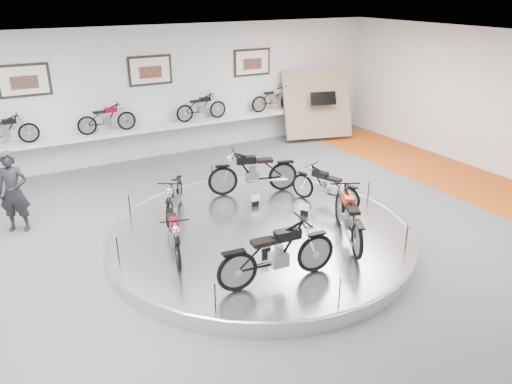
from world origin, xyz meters
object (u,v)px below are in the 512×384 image
bike_d (174,233)px  bike_f (349,216)px  display_platform (260,236)px  bike_a (325,186)px  bike_c (174,196)px  bike_e (278,253)px  shelf (157,128)px  bike_b (253,172)px  visitor (13,192)px

bike_d → bike_f: bearing=85.6°
display_platform → bike_a: (1.96, 0.40, 0.61)m
bike_c → bike_f: size_ratio=0.86×
bike_e → bike_f: size_ratio=1.04×
bike_d → bike_e: (1.21, -1.74, 0.10)m
shelf → bike_a: 6.32m
bike_b → bike_f: (0.44, -3.10, -0.02)m
bike_b → bike_c: bearing=24.0°
display_platform → bike_b: (0.86, 1.84, 0.71)m
display_platform → bike_e: bike_e is taller
shelf → bike_d: (-1.93, -6.52, -0.25)m
bike_d → bike_e: size_ratio=0.82×
shelf → bike_d: 6.81m
bike_d → bike_f: size_ratio=0.85×
visitor → bike_b: bearing=11.6°
bike_c → bike_b: bearing=127.3°
bike_b → bike_a: bearing=144.3°
display_platform → bike_e: 2.12m
bike_e → visitor: visitor is taller
display_platform → bike_d: 2.03m
display_platform → shelf: size_ratio=0.58×
bike_c → visitor: size_ratio=0.86×
bike_c → bike_f: bike_f is taller
bike_e → display_platform: bearing=73.8°
bike_a → visitor: size_ratio=0.86×
shelf → bike_c: size_ratio=7.05×
bike_a → bike_e: 3.51m
bike_a → bike_c: 3.46m
bike_e → visitor: size_ratio=1.03×
shelf → visitor: (-4.38, -3.26, -0.09)m
display_platform → bike_d: bearing=-176.4°
display_platform → bike_d: (-1.93, -0.12, 0.60)m
shelf → bike_a: bearing=-71.9°
bike_a → shelf: bearing=-2.8°
display_platform → bike_c: bearing=129.6°
shelf → bike_e: 8.29m
bike_e → bike_a: bearing=45.1°
bike_b → visitor: size_ratio=1.04×
bike_a → visitor: 6.91m
bike_f → display_platform: bearing=71.3°
bike_b → bike_c: 2.17m
bike_b → bike_d: size_ratio=1.23×
bike_c → bike_e: size_ratio=0.83×
display_platform → bike_e: size_ratio=3.40×
bike_b → bike_c: bike_b is taller
bike_c → bike_e: bike_e is taller
shelf → bike_d: bike_d is taller
display_platform → bike_b: bearing=65.1°
bike_f → visitor: (-5.68, 4.40, 0.08)m
bike_a → bike_e: (-2.68, -2.26, 0.09)m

